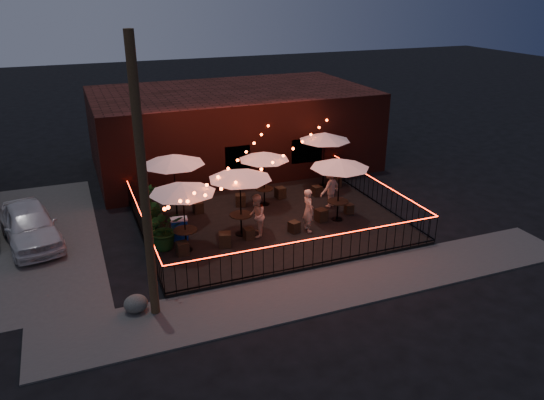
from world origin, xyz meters
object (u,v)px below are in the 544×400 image
Objects in this scene: cafe_table_0 at (182,189)px; cafe_table_3 at (264,156)px; cafe_table_1 at (173,160)px; utility_pole at (144,186)px; cafe_table_4 at (340,164)px; boulder at (136,304)px; cafe_table_5 at (325,137)px; cooler at (179,229)px; cafe_table_2 at (240,175)px.

cafe_table_0 is 1.03× the size of cafe_table_3.
cafe_table_1 reaches higher than cafe_table_3.
utility_pole is at bearing -107.84° from cafe_table_1.
utility_pole reaches higher than cafe_table_1.
boulder is at bearing -157.66° from cafe_table_4.
cafe_table_1 is (0.28, 2.81, 0.16)m from cafe_table_0.
utility_pole is at bearing -117.00° from cafe_table_0.
cafe_table_5 is 3.16× the size of cooler.
cafe_table_2 is 0.96× the size of cafe_table_4.
utility_pole reaches higher than cafe_table_3.
cooler is (1.69, 4.33, -3.43)m from utility_pole.
cooler is (-0.01, 0.98, -1.93)m from cafe_table_0.
cafe_table_4 is at bearing 25.04° from utility_pole.
cooler is at bearing -157.79° from cafe_table_5.
cafe_table_0 is at bearing -151.61° from cafe_table_5.
utility_pole reaches higher than cafe_table_0.
cafe_table_3 reaches higher than boulder.
utility_pole is at bearing -24.53° from boulder.
boulder is at bearing -112.89° from cafe_table_1.
cafe_table_1 is at bearing 130.68° from cafe_table_2.
cafe_table_5 is at bearing 38.81° from utility_pole.
cafe_table_5 is at bearing 17.74° from cafe_table_3.
boulder is (-4.48, -3.63, -2.24)m from cafe_table_2.
boulder is at bearing 155.47° from utility_pole.
cafe_table_1 is 6.85m from boulder.
cafe_table_2 is at bearing 178.15° from cafe_table_4.
cafe_table_1 reaches higher than cooler.
cafe_table_4 is at bearing 22.34° from boulder.
cafe_table_5 is at bearing 29.90° from cooler.
cafe_table_5 is at bearing 36.39° from boulder.
cafe_table_4 is (2.18, -2.58, 0.19)m from cafe_table_3.
cafe_table_3 is 0.95× the size of cafe_table_5.
cafe_table_1 reaches higher than cafe_table_2.
cafe_table_0 is at bearing -81.47° from cooler.
cafe_table_4 is at bearing 3.53° from cafe_table_0.
utility_pole reaches higher than boulder.
cafe_table_5 is (9.20, 7.40, -1.46)m from utility_pole.
cafe_table_5 is at bearing 71.91° from cafe_table_4.
cafe_table_5 reaches higher than cooler.
cafe_table_2 is at bearing 39.07° from boulder.
utility_pole is 3.06× the size of cafe_table_5.
cafe_table_0 is 6.31m from cafe_table_4.
cafe_table_3 reaches higher than cooler.
cafe_table_0 reaches higher than cafe_table_3.
cafe_table_0 is 5.08m from cafe_table_3.
cooler is at bearing -154.34° from cafe_table_3.
cafe_table_2 reaches higher than boulder.
cafe_table_2 is (3.96, 3.87, -1.45)m from utility_pole.
cafe_table_0 is at bearing 63.00° from utility_pole.
cafe_table_5 reaches higher than cafe_table_4.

